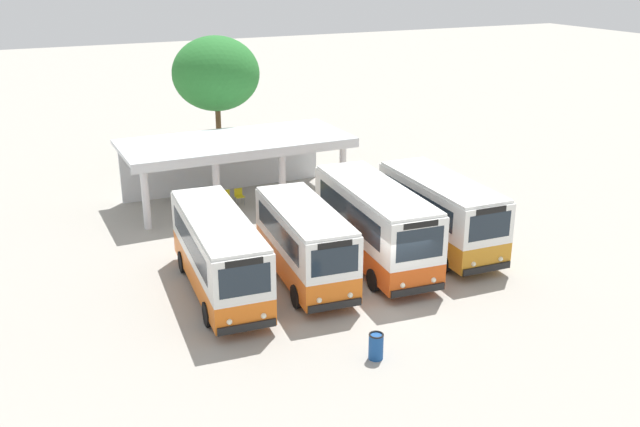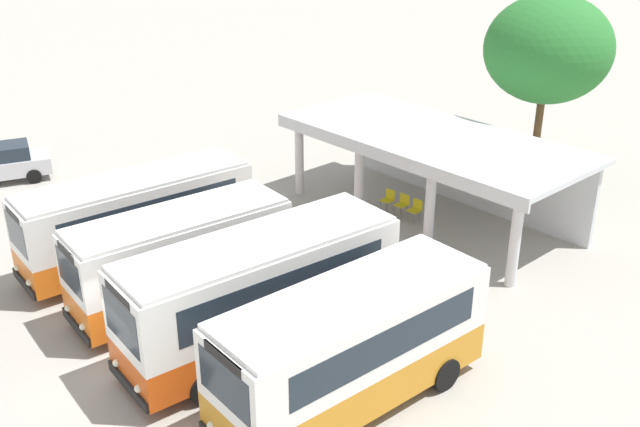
# 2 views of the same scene
# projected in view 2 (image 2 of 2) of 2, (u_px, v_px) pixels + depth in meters

# --- Properties ---
(ground_plane) EXTENTS (180.00, 180.00, 0.00)m
(ground_plane) POSITION_uv_depth(u_px,v_px,m) (135.00, 379.00, 19.18)
(ground_plane) COLOR #A39E93
(city_bus_nearest_orange) EXTENTS (2.76, 8.03, 3.12)m
(city_bus_nearest_orange) POSITION_uv_depth(u_px,v_px,m) (137.00, 216.00, 24.37)
(city_bus_nearest_orange) COLOR black
(city_bus_nearest_orange) RESTS_ON ground
(city_bus_second_in_row) EXTENTS (2.78, 6.91, 3.11)m
(city_bus_second_in_row) POSITION_uv_depth(u_px,v_px,m) (181.00, 256.00, 21.82)
(city_bus_second_in_row) COLOR black
(city_bus_second_in_row) RESTS_ON ground
(city_bus_middle_cream) EXTENTS (3.02, 8.17, 3.38)m
(city_bus_middle_cream) POSITION_uv_depth(u_px,v_px,m) (261.00, 290.00, 19.73)
(city_bus_middle_cream) COLOR black
(city_bus_middle_cream) RESTS_ON ground
(city_bus_fourth_amber) EXTENTS (2.72, 7.43, 3.22)m
(city_bus_fourth_amber) POSITION_uv_depth(u_px,v_px,m) (351.00, 344.00, 17.56)
(city_bus_fourth_amber) COLOR black
(city_bus_fourth_amber) RESTS_ON ground
(parked_car_flank) EXTENTS (2.95, 4.45, 1.62)m
(parked_car_flank) POSITION_uv_depth(u_px,v_px,m) (1.00, 163.00, 31.60)
(parked_car_flank) COLOR black
(parked_car_flank) RESTS_ON ground
(terminal_canopy) EXTENTS (11.76, 5.21, 3.40)m
(terminal_canopy) POSITION_uv_depth(u_px,v_px,m) (440.00, 152.00, 27.72)
(terminal_canopy) COLOR silver
(terminal_canopy) RESTS_ON ground
(waiting_chair_end_by_column) EXTENTS (0.45, 0.45, 0.86)m
(waiting_chair_end_by_column) POSITION_uv_depth(u_px,v_px,m) (388.00, 198.00, 28.84)
(waiting_chair_end_by_column) COLOR slate
(waiting_chair_end_by_column) RESTS_ON ground
(waiting_chair_second_from_end) EXTENTS (0.45, 0.45, 0.86)m
(waiting_chair_second_from_end) POSITION_uv_depth(u_px,v_px,m) (403.00, 203.00, 28.43)
(waiting_chair_second_from_end) COLOR slate
(waiting_chair_second_from_end) RESTS_ON ground
(waiting_chair_middle_seat) EXTENTS (0.45, 0.45, 0.86)m
(waiting_chair_middle_seat) POSITION_uv_depth(u_px,v_px,m) (416.00, 208.00, 27.95)
(waiting_chair_middle_seat) COLOR slate
(waiting_chair_middle_seat) RESTS_ON ground
(roadside_tree_behind_canopy) EXTENTS (5.08, 5.08, 8.06)m
(roadside_tree_behind_canopy) POSITION_uv_depth(u_px,v_px,m) (548.00, 49.00, 28.94)
(roadside_tree_behind_canopy) COLOR brown
(roadside_tree_behind_canopy) RESTS_ON ground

